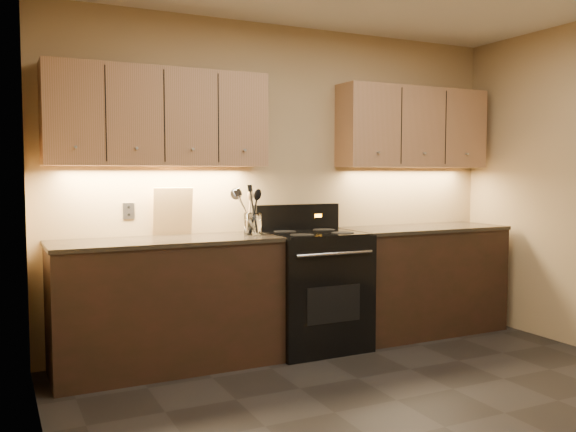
# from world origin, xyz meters

# --- Properties ---
(floor) EXTENTS (4.00, 4.00, 0.00)m
(floor) POSITION_xyz_m (0.00, 0.00, 0.00)
(floor) COLOR black
(floor) RESTS_ON ground
(wall_back) EXTENTS (4.00, 0.04, 2.60)m
(wall_back) POSITION_xyz_m (0.00, 2.00, 1.30)
(wall_back) COLOR tan
(wall_back) RESTS_ON ground
(wall_left) EXTENTS (0.04, 4.00, 2.60)m
(wall_left) POSITION_xyz_m (-2.00, 0.00, 1.30)
(wall_left) COLOR tan
(wall_left) RESTS_ON ground
(counter_left) EXTENTS (1.62, 0.62, 0.93)m
(counter_left) POSITION_xyz_m (-1.10, 1.70, 0.47)
(counter_left) COLOR black
(counter_left) RESTS_ON ground
(counter_right) EXTENTS (1.46, 0.62, 0.93)m
(counter_right) POSITION_xyz_m (1.18, 1.70, 0.47)
(counter_right) COLOR black
(counter_right) RESTS_ON ground
(stove) EXTENTS (0.76, 0.68, 1.14)m
(stove) POSITION_xyz_m (0.08, 1.68, 0.48)
(stove) COLOR black
(stove) RESTS_ON ground
(upper_cab_left) EXTENTS (1.60, 0.30, 0.70)m
(upper_cab_left) POSITION_xyz_m (-1.10, 1.85, 1.80)
(upper_cab_left) COLOR #A87754
(upper_cab_left) RESTS_ON wall_back
(upper_cab_right) EXTENTS (1.44, 0.30, 0.70)m
(upper_cab_right) POSITION_xyz_m (1.18, 1.85, 1.80)
(upper_cab_right) COLOR #A87754
(upper_cab_right) RESTS_ON wall_back
(outlet_plate) EXTENTS (0.08, 0.01, 0.12)m
(outlet_plate) POSITION_xyz_m (-1.30, 1.99, 1.12)
(outlet_plate) COLOR #B2B5BA
(outlet_plate) RESTS_ON wall_back
(utensil_crock) EXTENTS (0.14, 0.14, 0.17)m
(utensil_crock) POSITION_xyz_m (-0.42, 1.73, 1.01)
(utensil_crock) COLOR white
(utensil_crock) RESTS_ON counter_left
(cutting_board) EXTENTS (0.30, 0.13, 0.36)m
(cutting_board) POSITION_xyz_m (-0.98, 1.95, 1.11)
(cutting_board) COLOR tan
(cutting_board) RESTS_ON counter_left
(wooden_spoon) EXTENTS (0.11, 0.12, 0.33)m
(wooden_spoon) POSITION_xyz_m (-0.46, 1.73, 1.11)
(wooden_spoon) COLOR tan
(wooden_spoon) RESTS_ON utensil_crock
(black_spoon) EXTENTS (0.10, 0.12, 0.34)m
(black_spoon) POSITION_xyz_m (-0.43, 1.74, 1.11)
(black_spoon) COLOR black
(black_spoon) RESTS_ON utensil_crock
(black_turner) EXTENTS (0.13, 0.16, 0.39)m
(black_turner) POSITION_xyz_m (-0.40, 1.70, 1.14)
(black_turner) COLOR black
(black_turner) RESTS_ON utensil_crock
(steel_spatula) EXTENTS (0.26, 0.14, 0.39)m
(steel_spatula) POSITION_xyz_m (-0.40, 1.73, 1.14)
(steel_spatula) COLOR silver
(steel_spatula) RESTS_ON utensil_crock
(steel_skimmer) EXTENTS (0.27, 0.10, 0.36)m
(steel_skimmer) POSITION_xyz_m (-0.39, 1.71, 1.13)
(steel_skimmer) COLOR silver
(steel_skimmer) RESTS_ON utensil_crock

